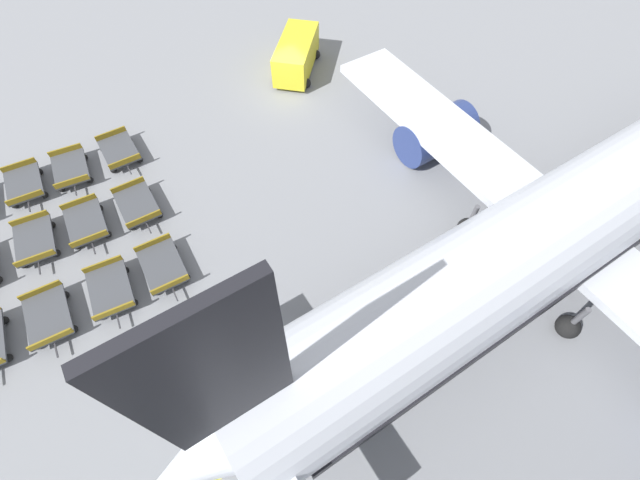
# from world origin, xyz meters

# --- Properties ---
(ground_plane) EXTENTS (500.00, 500.00, 0.00)m
(ground_plane) POSITION_xyz_m (0.00, 0.00, 0.00)
(ground_plane) COLOR gray
(airplane) EXTENTS (30.27, 39.72, 11.74)m
(airplane) POSITION_xyz_m (17.91, 4.51, 3.11)
(airplane) COLOR silver
(airplane) RESTS_ON ground_plane
(service_van) EXTENTS (5.07, 4.98, 2.17)m
(service_van) POSITION_xyz_m (-1.44, 1.61, 1.18)
(service_van) COLOR yellow
(service_van) RESTS_ON ground_plane
(baggage_dolly_row_mid_a_col_a) EXTENTS (3.45, 2.00, 0.92)m
(baggage_dolly_row_mid_a_col_a) POSITION_xyz_m (-0.24, -16.16, 0.48)
(baggage_dolly_row_mid_a_col_a) COLOR #424449
(baggage_dolly_row_mid_a_col_a) RESTS_ON ground_plane
(baggage_dolly_row_mid_a_col_b) EXTENTS (3.47, 2.06, 0.92)m
(baggage_dolly_row_mid_a_col_b) POSITION_xyz_m (3.86, -16.53, 0.48)
(baggage_dolly_row_mid_a_col_b) COLOR #424449
(baggage_dolly_row_mid_a_col_b) RESTS_ON ground_plane
(baggage_dolly_row_mid_a_col_c) EXTENTS (3.44, 1.97, 0.92)m
(baggage_dolly_row_mid_a_col_c) POSITION_xyz_m (8.32, -16.97, 0.48)
(baggage_dolly_row_mid_a_col_c) COLOR #424449
(baggage_dolly_row_mid_a_col_c) RESTS_ON ground_plane
(baggage_dolly_row_mid_b_col_a) EXTENTS (3.48, 2.08, 0.92)m
(baggage_dolly_row_mid_b_col_a) POSITION_xyz_m (-0.02, -13.78, 0.48)
(baggage_dolly_row_mid_b_col_a) COLOR #424449
(baggage_dolly_row_mid_b_col_a) RESTS_ON ground_plane
(baggage_dolly_row_mid_b_col_b) EXTENTS (3.45, 2.00, 0.92)m
(baggage_dolly_row_mid_b_col_b) POSITION_xyz_m (4.14, -14.14, 0.48)
(baggage_dolly_row_mid_b_col_b) COLOR #424449
(baggage_dolly_row_mid_b_col_b) RESTS_ON ground_plane
(baggage_dolly_row_mid_b_col_c) EXTENTS (3.47, 2.06, 0.92)m
(baggage_dolly_row_mid_b_col_c) POSITION_xyz_m (8.49, -14.29, 0.48)
(baggage_dolly_row_mid_b_col_c) COLOR #424449
(baggage_dolly_row_mid_b_col_c) RESTS_ON ground_plane
(baggage_dolly_row_far_col_a) EXTENTS (3.41, 1.88, 0.92)m
(baggage_dolly_row_far_col_a) POSITION_xyz_m (0.07, -11.08, 0.48)
(baggage_dolly_row_far_col_a) COLOR #424449
(baggage_dolly_row_far_col_a) RESTS_ON ground_plane
(baggage_dolly_row_far_col_b) EXTENTS (3.41, 1.90, 0.92)m
(baggage_dolly_row_far_col_b) POSITION_xyz_m (4.42, -11.58, 0.48)
(baggage_dolly_row_far_col_b) COLOR #424449
(baggage_dolly_row_far_col_b) RESTS_ON ground_plane
(baggage_dolly_row_far_col_c) EXTENTS (3.44, 1.96, 0.92)m
(baggage_dolly_row_far_col_c) POSITION_xyz_m (8.61, -11.85, 0.48)
(baggage_dolly_row_far_col_c) COLOR #424449
(baggage_dolly_row_far_col_c) RESTS_ON ground_plane
(stand_guidance_stripe) EXTENTS (0.69, 33.61, 0.01)m
(stand_guidance_stripe) POSITION_xyz_m (17.89, -3.70, 0.00)
(stand_guidance_stripe) COLOR yellow
(stand_guidance_stripe) RESTS_ON ground_plane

